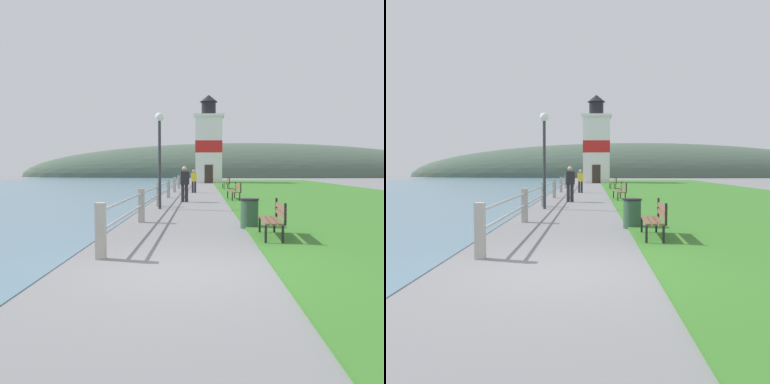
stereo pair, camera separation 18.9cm
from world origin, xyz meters
TOP-DOWN VIEW (x-y plane):
  - ground_plane at (0.00, 0.00)m, footprint 160.00×160.00m
  - grass_verge at (7.61, 19.53)m, footprint 12.00×58.59m
  - seawall_railing at (-1.51, 17.10)m, footprint 0.18×32.38m
  - park_bench_near at (2.11, 3.22)m, footprint 0.55×1.64m
  - park_bench_midway at (2.11, 15.24)m, footprint 0.59×1.95m
  - park_bench_far at (2.33, 26.48)m, footprint 0.50×1.66m
  - lighthouse at (1.11, 40.88)m, footprint 3.33×3.33m
  - person_strolling at (-0.47, 14.26)m, footprint 0.48×0.34m
  - person_by_railing at (-0.16, 21.92)m, footprint 0.40×0.24m
  - trash_bin at (1.74, 5.17)m, footprint 0.54×0.54m
  - lamp_post at (-1.36, 10.68)m, footprint 0.36×0.36m
  - distant_hillside at (8.00, 69.06)m, footprint 80.00×16.00m

SIDE VIEW (x-z plane):
  - ground_plane at x=0.00m, z-range 0.00..0.00m
  - distant_hillside at x=8.00m, z-range -6.00..6.00m
  - grass_verge at x=7.61m, z-range 0.00..0.06m
  - trash_bin at x=1.74m, z-range 0.00..0.84m
  - park_bench_near at x=2.11m, z-range 0.07..1.01m
  - park_bench_far at x=2.33m, z-range 0.07..1.01m
  - park_bench_midway at x=2.11m, z-range 0.07..1.01m
  - seawall_railing at x=-1.51m, z-range 0.09..1.15m
  - person_by_railing at x=-0.16m, z-range 0.07..1.64m
  - person_strolling at x=-0.47m, z-range 0.07..1.85m
  - lamp_post at x=-1.36m, z-range 0.76..4.72m
  - lighthouse at x=1.11m, z-range -0.65..9.08m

